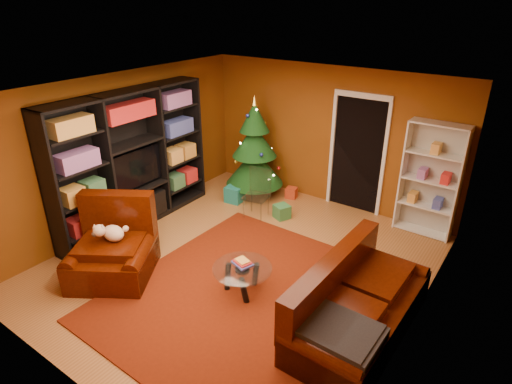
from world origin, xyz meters
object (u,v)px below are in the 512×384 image
Objects in this scene: white_bookshelf at (430,180)px; acrylic_chair at (256,197)px; christmas_tree at (255,148)px; sofa at (362,300)px; gift_box_teal at (235,194)px; media_unit at (132,161)px; dog at (113,233)px; gift_box_green at (282,212)px; armchair at (111,249)px; gift_box_red at (291,193)px; coffee_table at (242,280)px; rug at (244,294)px.

white_bookshelf is 2.42× the size of acrylic_chair.
sofa is (3.29, -2.46, -0.52)m from christmas_tree.
white_bookshelf is (3.35, 0.92, 0.80)m from gift_box_teal.
christmas_tree reaches higher than sofa.
acrylic_chair reaches higher than gift_box_teal.
sofa is at bearing -5.17° from media_unit.
gift_box_green is at bearing 38.13° from dog.
media_unit is at bearing 94.43° from armchair.
gift_box_green is (1.00, -0.54, -0.86)m from christmas_tree.
gift_box_red is 3.15m from coffee_table.
rug is at bearing -70.72° from gift_box_red.
christmas_tree reaches higher than dog.
rug is 3.59m from white_bookshelf.
white_bookshelf is 1.68× the size of armchair.
gift_box_green is at bearing 19.74° from acrylic_chair.
rug is at bearing -70.20° from acrylic_chair.
gift_box_red is 2.67m from white_bookshelf.
rug is 2.28m from acrylic_chair.
sofa is at bearing -29.85° from gift_box_teal.
acrylic_chair is at bearing -149.17° from gift_box_green.
acrylic_chair is at bearing -52.90° from christmas_tree.
gift_box_green is 0.31× the size of acrylic_chair.
gift_box_green is (1.12, -0.05, -0.03)m from gift_box_teal.
gift_box_teal reaches higher than gift_box_red.
christmas_tree is 3.39m from dog.
gift_box_red reaches higher than rug.
christmas_tree is at bearing 116.01° from acrylic_chair.
media_unit reaches higher than gift_box_red.
dog is at bearing -87.95° from gift_box_teal.
christmas_tree is 1.14m from acrylic_chair.
coffee_table is (-1.58, -0.23, -0.26)m from sofa.
gift_box_red is at bearing 54.11° from media_unit.
acrylic_chair is (1.60, 1.36, -0.76)m from media_unit.
sofa is at bearing -15.56° from armchair.
gift_box_teal is 0.16× the size of white_bookshelf.
christmas_tree is 0.97m from gift_box_teal.
sofa is (3.33, 0.99, 0.01)m from armchair.
media_unit is 3.80× the size of coffee_table.
gift_box_red is at bearing 22.72° from christmas_tree.
armchair is at bearing -129.09° from white_bookshelf.
media_unit reaches higher than coffee_table.
acrylic_chair reaches higher than rug.
coffee_table is at bearing 142.49° from rug.
armchair is 2.73m from acrylic_chair.
gift_box_teal is 0.27× the size of armchair.
gift_box_green is (-0.75, 2.17, 0.12)m from rug.
gift_box_green is at bearing 109.09° from rug.
media_unit is 2.93m from coffee_table.
christmas_tree is 3.28m from coffee_table.
rug is 4.50× the size of coffee_table.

